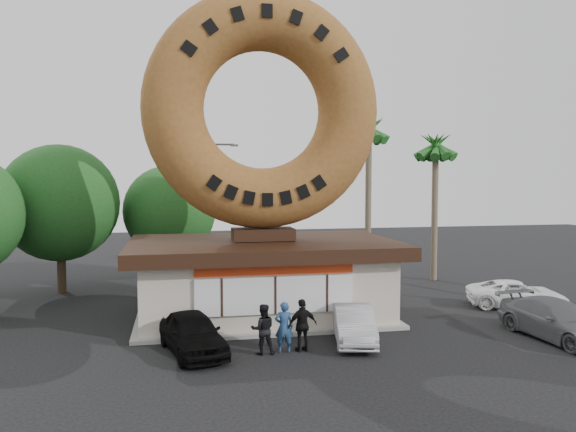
% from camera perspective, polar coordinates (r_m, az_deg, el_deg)
% --- Properties ---
extents(ground, '(90.00, 90.00, 0.00)m').
position_cam_1_polar(ground, '(18.85, 0.28, -14.51)').
color(ground, black).
rests_on(ground, ground).
extents(donut_shop, '(11.20, 7.20, 3.80)m').
position_cam_1_polar(donut_shop, '(24.14, -2.55, -6.06)').
color(donut_shop, beige).
rests_on(donut_shop, ground).
extents(giant_donut, '(9.96, 2.54, 9.96)m').
position_cam_1_polar(giant_donut, '(23.95, -2.61, 10.71)').
color(giant_donut, '#955A2B').
rests_on(giant_donut, donut_shop).
extents(tree_west, '(6.00, 6.00, 7.65)m').
position_cam_1_polar(tree_west, '(31.12, -22.18, 1.23)').
color(tree_west, '#473321').
rests_on(tree_west, ground).
extents(tree_mid, '(5.20, 5.20, 6.63)m').
position_cam_1_polar(tree_mid, '(32.58, -11.93, 0.46)').
color(tree_mid, '#473321').
rests_on(tree_mid, ground).
extents(palm_near, '(2.60, 2.60, 9.75)m').
position_cam_1_polar(palm_near, '(33.48, 8.22, 8.12)').
color(palm_near, '#726651').
rests_on(palm_near, ground).
extents(palm_far, '(2.60, 2.60, 8.75)m').
position_cam_1_polar(palm_far, '(33.39, 14.78, 6.44)').
color(palm_far, '#726651').
rests_on(palm_far, ground).
extents(street_lamp, '(2.11, 0.20, 8.00)m').
position_cam_1_polar(street_lamp, '(33.59, -8.26, 1.40)').
color(street_lamp, '#59595E').
rests_on(street_lamp, ground).
extents(person_left, '(0.68, 0.49, 1.74)m').
position_cam_1_polar(person_left, '(19.49, -0.41, -11.20)').
color(person_left, navy).
rests_on(person_left, ground).
extents(person_center, '(0.86, 0.68, 1.71)m').
position_cam_1_polar(person_center, '(19.31, -2.56, -11.41)').
color(person_center, black).
rests_on(person_center, ground).
extents(person_right, '(1.13, 0.65, 1.81)m').
position_cam_1_polar(person_right, '(19.58, 1.49, -11.03)').
color(person_right, black).
rests_on(person_right, ground).
extents(car_black, '(2.59, 4.37, 1.40)m').
position_cam_1_polar(car_black, '(19.69, -9.67, -11.62)').
color(car_black, black).
rests_on(car_black, ground).
extents(car_silver, '(2.12, 4.06, 1.27)m').
position_cam_1_polar(car_silver, '(20.88, 6.69, -10.86)').
color(car_silver, '#A7A7AC').
rests_on(car_silver, ground).
extents(car_grey, '(2.59, 5.11, 1.42)m').
position_cam_1_polar(car_grey, '(23.23, 25.69, -9.52)').
color(car_grey, '#595B5E').
rests_on(car_grey, ground).
extents(car_white, '(4.80, 3.33, 1.22)m').
position_cam_1_polar(car_white, '(28.03, 22.21, -7.35)').
color(car_white, white).
rests_on(car_white, ground).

